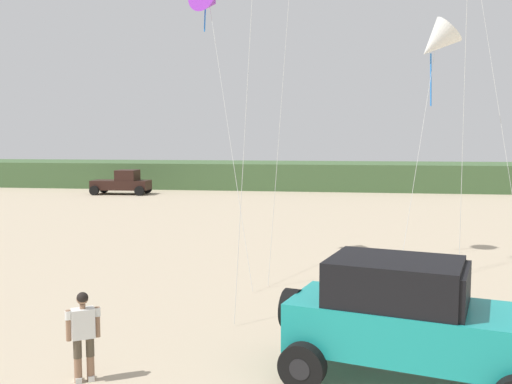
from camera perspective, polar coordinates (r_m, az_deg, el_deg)
dune_ridge at (r=52.45m, az=12.08°, el=1.63°), size 90.00×9.07×2.31m
jeep at (r=10.73m, az=15.31°, el=-12.25°), size 5.02×3.40×2.26m
person_watching at (r=10.98m, az=-17.08°, el=-13.34°), size 0.55×0.45×1.67m
distant_pickup at (r=46.92m, az=-13.34°, el=0.91°), size 4.69×2.58×1.98m
kite_black_sled at (r=21.61m, az=-4.80°, el=18.83°), size 3.30×5.47×10.27m
kite_yellow_diamond at (r=21.10m, az=17.79°, el=14.26°), size 2.51×4.98×8.68m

